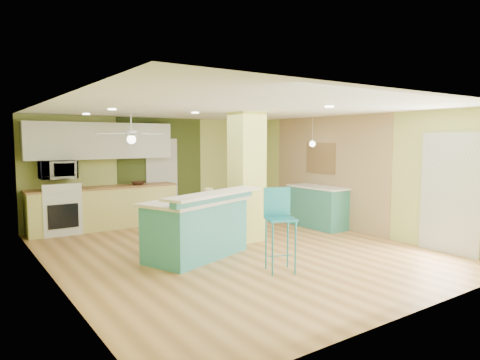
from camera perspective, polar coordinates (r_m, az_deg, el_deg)
name	(u,v)px	position (r m, az deg, el deg)	size (l,w,h in m)	color
floor	(233,250)	(7.78, -0.89, -9.35)	(6.00, 7.00, 0.01)	#A06C38
ceiling	(233,109)	(7.54, -0.92, 9.43)	(6.00, 7.00, 0.01)	white
wall_back	(153,169)	(10.64, -11.48, 1.38)	(6.00, 0.01, 2.50)	#C0CB6C
wall_front	(411,206)	(5.06, 21.82, -3.22)	(6.00, 0.01, 2.50)	#C0CB6C
wall_left	(51,193)	(6.40, -23.87, -1.56)	(0.01, 7.00, 2.50)	#C0CB6C
wall_right	(348,173)	(9.55, 14.24, 0.88)	(0.01, 7.00, 2.50)	#C0CB6C
wood_panel	(327,172)	(9.94, 11.57, 1.11)	(0.02, 3.40, 2.50)	#977956
olive_accent	(161,169)	(10.70, -10.46, 1.42)	(2.20, 0.02, 2.50)	#3D4A1D
interior_door	(162,179)	(10.70, -10.37, 0.08)	(0.82, 0.05, 2.00)	silver
french_door	(450,193)	(8.22, 26.21, -1.61)	(0.04, 1.08, 2.10)	silver
column	(247,177)	(8.33, 0.89, 0.41)	(0.55, 0.55, 2.50)	#D5DD66
kitchen_run	(105,207)	(9.99, -17.57, -3.51)	(3.25, 0.63, 0.94)	#E9E27A
stove	(60,212)	(9.75, -22.90, -3.97)	(0.76, 0.66, 1.08)	white
upper_cabinets	(101,141)	(9.99, -18.02, 4.99)	(3.20, 0.34, 0.80)	white
microwave	(58,170)	(9.67, -23.11, 1.26)	(0.70, 0.48, 0.39)	white
ceiling_fan	(131,134)	(8.81, -14.29, 5.90)	(1.41, 1.41, 0.61)	silver
pendant_lamp	(312,144)	(9.78, 9.63, 4.79)	(0.14, 0.14, 0.69)	white
wall_decor	(321,158)	(10.05, 10.69, 2.88)	(0.03, 0.90, 0.70)	brown
peninsula	(197,226)	(7.26, -5.75, -6.18)	(2.25, 1.75, 1.13)	teal
bar_stool	(279,215)	(6.47, 5.22, -4.73)	(0.54, 0.54, 1.25)	teal
side_counter	(317,207)	(9.83, 10.28, -3.51)	(0.61, 1.44, 0.93)	teal
fruit_bowl	(138,183)	(10.10, -13.44, -0.41)	(0.32, 0.32, 0.08)	#3C2318
canister	(209,193)	(7.44, -4.21, -1.71)	(0.14, 0.14, 0.16)	gold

